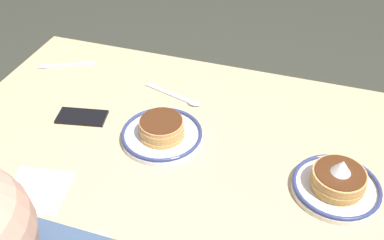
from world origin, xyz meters
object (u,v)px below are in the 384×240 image
object	(u,v)px
plate_near_main	(162,132)
plate_center_pancakes	(337,183)
paper_napkin	(36,190)
fork_near	(66,65)
tea_spoon	(180,98)
cell_phone	(82,117)

from	to	relation	value
plate_near_main	plate_center_pancakes	xyz separation A→B (m)	(-0.47, 0.05, 0.00)
plate_near_main	paper_napkin	xyz separation A→B (m)	(0.22, 0.28, -0.02)
fork_near	tea_spoon	distance (m)	0.44
plate_center_pancakes	plate_near_main	bearing A→B (deg)	-6.00
cell_phone	fork_near	distance (m)	0.31
plate_center_pancakes	tea_spoon	world-z (taller)	plate_center_pancakes
plate_center_pancakes	fork_near	size ratio (longest dim) A/B	1.18
plate_near_main	cell_phone	size ratio (longest dim) A/B	1.59
paper_napkin	fork_near	size ratio (longest dim) A/B	0.82
cell_phone	tea_spoon	xyz separation A→B (m)	(-0.24, -0.18, 0.00)
plate_near_main	plate_center_pancakes	bearing A→B (deg)	174.00
fork_near	paper_napkin	bearing A→B (deg)	113.22
cell_phone	plate_center_pancakes	bearing A→B (deg)	164.12
plate_near_main	fork_near	size ratio (longest dim) A/B	1.25
plate_center_pancakes	fork_near	bearing A→B (deg)	-17.94
paper_napkin	fork_near	bearing A→B (deg)	-66.78
plate_center_pancakes	paper_napkin	bearing A→B (deg)	18.14
tea_spoon	cell_phone	bearing A→B (deg)	36.45
paper_napkin	plate_near_main	bearing A→B (deg)	-128.74
plate_near_main	tea_spoon	world-z (taller)	plate_near_main
plate_center_pancakes	cell_phone	bearing A→B (deg)	-4.76
paper_napkin	tea_spoon	xyz separation A→B (m)	(-0.21, -0.47, 0.00)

